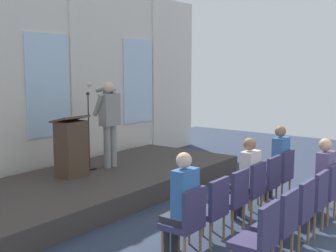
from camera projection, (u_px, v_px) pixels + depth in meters
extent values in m
cube|color=silver|center=(46.00, 81.00, 9.33)|extent=(10.85, 0.10, 4.25)
cube|color=silver|center=(48.00, 85.00, 9.31)|extent=(1.12, 0.04, 2.14)
cube|color=silver|center=(74.00, 80.00, 9.86)|extent=(0.20, 0.08, 4.25)
cube|color=silver|center=(138.00, 81.00, 11.61)|extent=(1.12, 0.04, 2.14)
cube|color=silver|center=(155.00, 77.00, 12.17)|extent=(0.20, 0.08, 4.25)
cube|color=#3F3833|center=(103.00, 183.00, 8.65)|extent=(6.13, 2.60, 0.37)
cylinder|color=gray|center=(107.00, 147.00, 9.07)|extent=(0.14, 0.14, 0.86)
cylinder|color=gray|center=(113.00, 146.00, 9.21)|extent=(0.14, 0.14, 0.86)
cube|color=gray|center=(110.00, 110.00, 9.04)|extent=(0.42, 0.22, 0.65)
cube|color=navy|center=(105.00, 106.00, 9.10)|extent=(0.06, 0.01, 0.39)
sphere|color=beige|center=(109.00, 87.00, 8.98)|extent=(0.21, 0.21, 0.21)
cylinder|color=gray|center=(98.00, 105.00, 8.88)|extent=(0.09, 0.28, 0.45)
cylinder|color=gray|center=(109.00, 92.00, 9.18)|extent=(0.15, 0.36, 0.15)
cylinder|color=gray|center=(103.00, 89.00, 9.20)|extent=(0.11, 0.34, 0.15)
sphere|color=beige|center=(89.00, 84.00, 9.25)|extent=(0.10, 0.10, 0.10)
cylinder|color=black|center=(90.00, 168.00, 9.03)|extent=(0.28, 0.28, 0.03)
cylinder|color=black|center=(89.00, 132.00, 8.93)|extent=(0.02, 0.02, 1.45)
sphere|color=#262626|center=(88.00, 94.00, 8.83)|extent=(0.07, 0.07, 0.07)
cube|color=#4C3828|center=(71.00, 149.00, 8.38)|extent=(0.52, 0.40, 1.05)
cube|color=#4C3828|center=(70.00, 119.00, 8.32)|extent=(0.60, 0.48, 0.14)
cylinder|color=olive|center=(179.00, 236.00, 5.96)|extent=(0.04, 0.04, 0.40)
cylinder|color=olive|center=(163.00, 244.00, 5.68)|extent=(0.04, 0.04, 0.40)
cylinder|color=olive|center=(200.00, 242.00, 5.76)|extent=(0.04, 0.04, 0.40)
cylinder|color=olive|center=(185.00, 251.00, 5.48)|extent=(0.04, 0.04, 0.40)
cube|color=#383356|center=(182.00, 225.00, 5.69)|extent=(0.46, 0.44, 0.08)
cube|color=#383356|center=(194.00, 207.00, 5.54)|extent=(0.46, 0.06, 0.46)
cylinder|color=#2D2D33|center=(166.00, 240.00, 5.75)|extent=(0.10, 0.10, 0.44)
cylinder|color=#2D2D33|center=(174.00, 236.00, 5.90)|extent=(0.10, 0.10, 0.44)
cube|color=#2D2D33|center=(178.00, 219.00, 5.71)|extent=(0.34, 0.36, 0.12)
cube|color=#3366A5|center=(185.00, 193.00, 5.60)|extent=(0.36, 0.20, 0.62)
sphere|color=beige|center=(184.00, 160.00, 5.55)|extent=(0.20, 0.20, 0.20)
cylinder|color=olive|center=(203.00, 223.00, 6.45)|extent=(0.04, 0.04, 0.40)
cylinder|color=olive|center=(189.00, 230.00, 6.16)|extent=(0.04, 0.04, 0.40)
cylinder|color=olive|center=(224.00, 228.00, 6.25)|extent=(0.04, 0.04, 0.40)
cylinder|color=olive|center=(210.00, 236.00, 5.96)|extent=(0.04, 0.04, 0.40)
cube|color=#383356|center=(207.00, 212.00, 6.17)|extent=(0.46, 0.44, 0.08)
cube|color=#383356|center=(219.00, 196.00, 6.03)|extent=(0.46, 0.06, 0.46)
cylinder|color=olive|center=(224.00, 212.00, 6.94)|extent=(0.04, 0.04, 0.40)
cylinder|color=olive|center=(212.00, 218.00, 6.65)|extent=(0.04, 0.04, 0.40)
cylinder|color=olive|center=(244.00, 216.00, 6.74)|extent=(0.04, 0.04, 0.40)
cylinder|color=olive|center=(232.00, 223.00, 6.45)|extent=(0.04, 0.04, 0.40)
cube|color=#383356|center=(228.00, 202.00, 6.66)|extent=(0.46, 0.44, 0.08)
cube|color=#383356|center=(240.00, 186.00, 6.51)|extent=(0.46, 0.06, 0.46)
cylinder|color=olive|center=(242.00, 202.00, 7.42)|extent=(0.04, 0.04, 0.40)
cylinder|color=olive|center=(232.00, 208.00, 7.14)|extent=(0.04, 0.04, 0.40)
cylinder|color=olive|center=(261.00, 206.00, 7.22)|extent=(0.04, 0.04, 0.40)
cylinder|color=olive|center=(251.00, 212.00, 6.94)|extent=(0.04, 0.04, 0.40)
cube|color=#383356|center=(247.00, 192.00, 7.15)|extent=(0.46, 0.44, 0.08)
cube|color=#383356|center=(258.00, 178.00, 7.00)|extent=(0.46, 0.06, 0.46)
cylinder|color=#2D2D33|center=(234.00, 205.00, 7.21)|extent=(0.10, 0.10, 0.44)
cylinder|color=#2D2D33|center=(239.00, 202.00, 7.35)|extent=(0.10, 0.10, 0.44)
cube|color=#2D2D33|center=(244.00, 188.00, 7.17)|extent=(0.34, 0.36, 0.12)
cube|color=silver|center=(250.00, 168.00, 7.06)|extent=(0.36, 0.20, 0.56)
sphere|color=#8C6647|center=(250.00, 144.00, 7.02)|extent=(0.20, 0.20, 0.20)
cylinder|color=olive|center=(258.00, 194.00, 7.91)|extent=(0.04, 0.04, 0.40)
cylinder|color=olive|center=(249.00, 198.00, 7.62)|extent=(0.04, 0.04, 0.40)
cylinder|color=olive|center=(276.00, 197.00, 7.71)|extent=(0.04, 0.04, 0.40)
cylinder|color=olive|center=(268.00, 202.00, 7.42)|extent=(0.04, 0.04, 0.40)
cube|color=#383356|center=(263.00, 184.00, 7.63)|extent=(0.46, 0.44, 0.08)
cube|color=#383356|center=(274.00, 170.00, 7.48)|extent=(0.46, 0.06, 0.46)
cylinder|color=olive|center=(272.00, 186.00, 8.40)|extent=(0.04, 0.04, 0.40)
cylinder|color=olive|center=(264.00, 190.00, 8.11)|extent=(0.04, 0.04, 0.40)
cylinder|color=olive|center=(290.00, 189.00, 8.20)|extent=(0.04, 0.04, 0.40)
cylinder|color=olive|center=(282.00, 194.00, 7.91)|extent=(0.04, 0.04, 0.40)
cube|color=#383356|center=(277.00, 177.00, 8.12)|extent=(0.46, 0.44, 0.08)
cube|color=#383356|center=(288.00, 164.00, 7.97)|extent=(0.46, 0.06, 0.46)
cylinder|color=#2D2D33|center=(266.00, 188.00, 8.18)|extent=(0.10, 0.10, 0.44)
cylinder|color=#2D2D33|center=(270.00, 186.00, 8.33)|extent=(0.10, 0.10, 0.44)
cube|color=#2D2D33|center=(274.00, 173.00, 8.15)|extent=(0.34, 0.36, 0.12)
cube|color=#3366A5|center=(281.00, 154.00, 8.03)|extent=(0.36, 0.20, 0.61)
sphere|color=#8C6647|center=(280.00, 131.00, 7.99)|extent=(0.20, 0.20, 0.20)
cube|color=#383356|center=(252.00, 243.00, 5.11)|extent=(0.46, 0.44, 0.08)
cube|color=#383356|center=(269.00, 224.00, 4.96)|extent=(0.46, 0.06, 0.46)
cylinder|color=olive|center=(267.00, 238.00, 5.87)|extent=(0.04, 0.04, 0.40)
cylinder|color=olive|center=(255.00, 247.00, 5.58)|extent=(0.04, 0.04, 0.40)
cylinder|color=olive|center=(292.00, 245.00, 5.67)|extent=(0.04, 0.04, 0.40)
cube|color=#383356|center=(274.00, 228.00, 5.59)|extent=(0.46, 0.44, 0.08)
cube|color=#383356|center=(290.00, 210.00, 5.45)|extent=(0.46, 0.06, 0.46)
cylinder|color=olive|center=(285.00, 225.00, 6.36)|extent=(0.04, 0.04, 0.40)
cylinder|color=olive|center=(275.00, 233.00, 6.07)|extent=(0.04, 0.04, 0.40)
cylinder|color=olive|center=(308.00, 230.00, 6.16)|extent=(0.04, 0.04, 0.40)
cylinder|color=olive|center=(299.00, 238.00, 5.87)|extent=(0.04, 0.04, 0.40)
cube|color=#383356|center=(292.00, 215.00, 6.08)|extent=(0.46, 0.44, 0.08)
cube|color=#383356|center=(307.00, 198.00, 5.93)|extent=(0.46, 0.06, 0.46)
cylinder|color=olive|center=(300.00, 214.00, 6.84)|extent=(0.04, 0.04, 0.40)
cylinder|color=olive|center=(291.00, 220.00, 6.56)|extent=(0.04, 0.04, 0.40)
cylinder|color=olive|center=(322.00, 218.00, 6.64)|extent=(0.04, 0.04, 0.40)
cylinder|color=olive|center=(314.00, 225.00, 6.36)|extent=(0.04, 0.04, 0.40)
cube|color=#383356|center=(308.00, 204.00, 6.57)|extent=(0.46, 0.44, 0.08)
cube|color=#383356|center=(322.00, 188.00, 6.42)|extent=(0.46, 0.06, 0.46)
cylinder|color=olive|center=(313.00, 204.00, 7.33)|extent=(0.04, 0.04, 0.40)
cylinder|color=olive|center=(306.00, 209.00, 7.04)|extent=(0.04, 0.04, 0.40)
cylinder|color=olive|center=(335.00, 208.00, 7.13)|extent=(0.04, 0.04, 0.40)
cylinder|color=olive|center=(328.00, 214.00, 6.84)|extent=(0.04, 0.04, 0.40)
cube|color=#383356|center=(321.00, 194.00, 7.05)|extent=(0.46, 0.44, 0.08)
cube|color=#383356|center=(334.00, 179.00, 6.90)|extent=(0.46, 0.06, 0.46)
cylinder|color=#2D2D33|center=(307.00, 207.00, 7.12)|extent=(0.10, 0.10, 0.44)
cylinder|color=#2D2D33|center=(311.00, 204.00, 7.26)|extent=(0.10, 0.10, 0.44)
cube|color=#2D2D33|center=(317.00, 190.00, 7.08)|extent=(0.34, 0.36, 0.12)
cube|color=#594C72|center=(325.00, 170.00, 6.97)|extent=(0.36, 0.20, 0.56)
sphere|color=tan|center=(325.00, 145.00, 6.93)|extent=(0.20, 0.20, 0.20)
cylinder|color=olive|center=(325.00, 195.00, 7.82)|extent=(0.04, 0.04, 0.40)
cylinder|color=olive|center=(318.00, 200.00, 7.53)|extent=(0.04, 0.04, 0.40)
cube|color=#383356|center=(333.00, 186.00, 7.54)|extent=(0.46, 0.44, 0.08)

